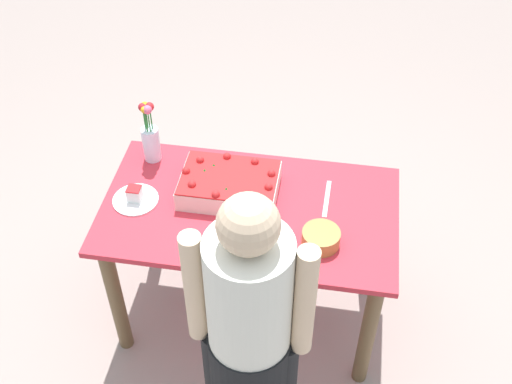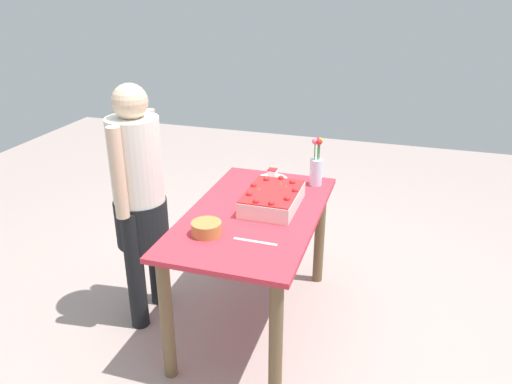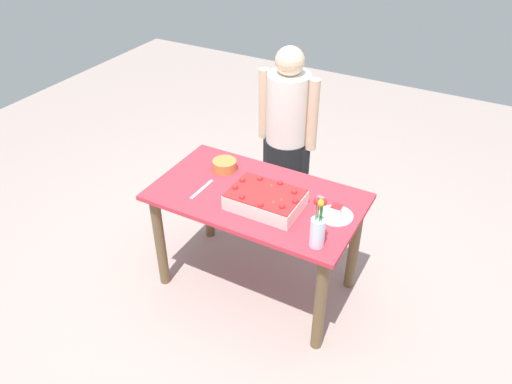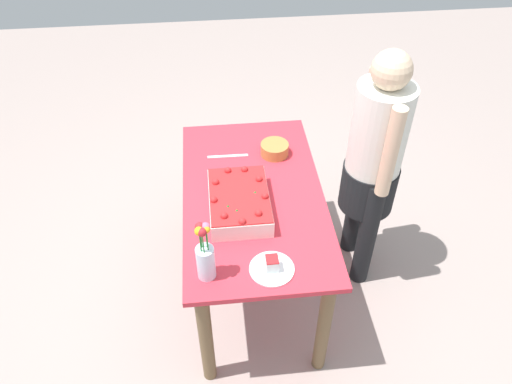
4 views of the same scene
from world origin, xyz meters
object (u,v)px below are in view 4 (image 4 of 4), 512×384
cake_knife (228,156)px  flower_vase (205,256)px  person_standing (374,159)px  serving_plate_with_slice (272,267)px  sheet_cake (239,201)px  fruit_bowl (275,149)px

cake_knife → flower_vase: flower_vase is taller
person_standing → serving_plate_with_slice: bearing=44.5°
sheet_cake → serving_plate_with_slice: (0.41, 0.11, -0.03)m
sheet_cake → flower_vase: bearing=-23.6°
sheet_cake → fruit_bowl: 0.49m
fruit_bowl → flower_vase: bearing=-26.4°
sheet_cake → cake_knife: sheet_cake is taller
person_standing → fruit_bowl: bearing=-22.6°
cake_knife → flower_vase: (0.85, -0.15, 0.13)m
serving_plate_with_slice → person_standing: person_standing is taller
serving_plate_with_slice → cake_knife: serving_plate_with_slice is taller
sheet_cake → fruit_bowl: bearing=151.2°
fruit_bowl → person_standing: size_ratio=0.11×
fruit_bowl → person_standing: (0.21, 0.51, 0.05)m
sheet_cake → person_standing: 0.78m
sheet_cake → cake_knife: size_ratio=1.86×
flower_vase → person_standing: person_standing is taller
cake_knife → person_standing: (0.22, 0.78, 0.09)m
sheet_cake → fruit_bowl: (-0.43, 0.24, -0.02)m
flower_vase → fruit_bowl: bearing=153.6°
serving_plate_with_slice → cake_knife: size_ratio=0.88×
cake_knife → sheet_cake: bearing=95.1°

